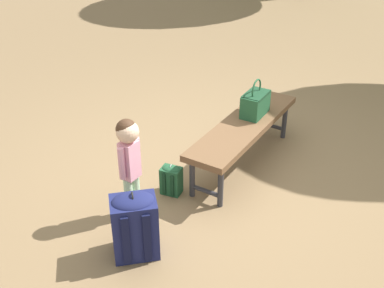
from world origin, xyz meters
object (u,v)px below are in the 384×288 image
at_px(backpack_small, 171,179).
at_px(handbag, 255,103).
at_px(child_standing, 129,154).
at_px(backpack_large, 135,224).
at_px(park_bench, 244,128).

bearing_deg(backpack_small, handbag, 169.38).
distance_m(handbag, child_standing, 1.45).
height_order(backpack_large, backpack_small, backpack_large).
distance_m(handbag, backpack_small, 1.11).
distance_m(child_standing, backpack_large, 0.56).
relative_size(handbag, child_standing, 0.42).
relative_size(park_bench, backpack_small, 5.58).
height_order(handbag, child_standing, child_standing).
relative_size(handbag, backpack_large, 0.66).
bearing_deg(backpack_large, backpack_small, -157.38).
bearing_deg(handbag, child_standing, -9.30).
bearing_deg(child_standing, handbag, 170.70).
bearing_deg(handbag, backpack_small, -10.62).
xyz_separation_m(handbag, backpack_large, (1.74, 0.12, -0.30)).
bearing_deg(child_standing, backpack_large, 48.75).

